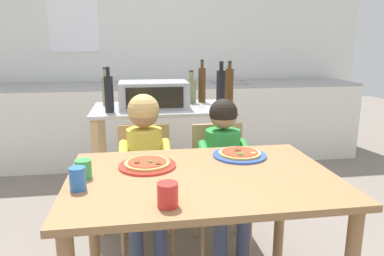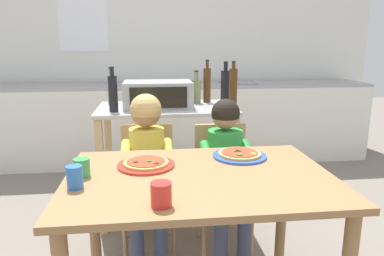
{
  "view_description": "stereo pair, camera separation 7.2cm",
  "coord_description": "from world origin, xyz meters",
  "px_view_note": "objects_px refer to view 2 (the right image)",
  "views": [
    {
      "loc": [
        -0.29,
        -1.53,
        1.35
      ],
      "look_at": [
        0.0,
        0.3,
        0.91
      ],
      "focal_mm": 33.66,
      "sensor_mm": 36.0,
      "label": 1
    },
    {
      "loc": [
        -0.22,
        -1.54,
        1.35
      ],
      "look_at": [
        0.0,
        0.3,
        0.91
      ],
      "focal_mm": 33.66,
      "sensor_mm": 36.0,
      "label": 2
    }
  ],
  "objects_px": {
    "child_in_green_shirt": "(227,160)",
    "pizza_plate_blue_rimmed": "(240,155)",
    "kitchen_island_cart": "(167,143)",
    "bottle_dark_olive_oil": "(207,84)",
    "bottle_brown_beer": "(113,93)",
    "bottle_clear_vinegar": "(225,88)",
    "bottle_squat_spirits": "(233,89)",
    "dining_chair_right": "(222,177)",
    "drinking_cup_red": "(161,194)",
    "dining_table": "(200,197)",
    "toaster_oven": "(158,94)",
    "dining_chair_left": "(148,177)",
    "pizza_plate_red_rimmed": "(146,164)",
    "child_in_yellow_shirt": "(147,155)",
    "bottle_slim_sauce": "(112,89)",
    "bottle_tall_green_wine": "(196,90)",
    "drinking_cup_green": "(82,168)",
    "drinking_cup_blue": "(75,177)"
  },
  "relations": [
    {
      "from": "dining_table",
      "to": "dining_chair_left",
      "type": "distance_m",
      "value": 0.79
    },
    {
      "from": "kitchen_island_cart",
      "to": "bottle_clear_vinegar",
      "type": "relative_size",
      "value": 3.02
    },
    {
      "from": "bottle_slim_sauce",
      "to": "dining_chair_left",
      "type": "bearing_deg",
      "value": -65.14
    },
    {
      "from": "toaster_oven",
      "to": "dining_chair_left",
      "type": "relative_size",
      "value": 0.62
    },
    {
      "from": "dining_table",
      "to": "dining_chair_right",
      "type": "bearing_deg",
      "value": 69.85
    },
    {
      "from": "bottle_brown_beer",
      "to": "pizza_plate_blue_rimmed",
      "type": "height_order",
      "value": "bottle_brown_beer"
    },
    {
      "from": "kitchen_island_cart",
      "to": "dining_chair_right",
      "type": "distance_m",
      "value": 0.6
    },
    {
      "from": "bottle_brown_beer",
      "to": "bottle_dark_olive_oil",
      "type": "height_order",
      "value": "bottle_dark_olive_oil"
    },
    {
      "from": "bottle_squat_spirits",
      "to": "drinking_cup_red",
      "type": "xyz_separation_m",
      "value": [
        -0.55,
        -1.23,
        -0.23
      ]
    },
    {
      "from": "bottle_slim_sauce",
      "to": "pizza_plate_blue_rimmed",
      "type": "bearing_deg",
      "value": -54.56
    },
    {
      "from": "dining_chair_right",
      "to": "bottle_tall_green_wine",
      "type": "bearing_deg",
      "value": 98.49
    },
    {
      "from": "bottle_tall_green_wine",
      "to": "bottle_brown_beer",
      "type": "bearing_deg",
      "value": -153.44
    },
    {
      "from": "kitchen_island_cart",
      "to": "bottle_brown_beer",
      "type": "height_order",
      "value": "bottle_brown_beer"
    },
    {
      "from": "kitchen_island_cart",
      "to": "pizza_plate_red_rimmed",
      "type": "distance_m",
      "value": 1.04
    },
    {
      "from": "dining_chair_right",
      "to": "child_in_green_shirt",
      "type": "xyz_separation_m",
      "value": [
        0.0,
        -0.13,
        0.16
      ]
    },
    {
      "from": "bottle_dark_olive_oil",
      "to": "dining_chair_right",
      "type": "xyz_separation_m",
      "value": [
        0.0,
        -0.66,
        -0.54
      ]
    },
    {
      "from": "dining_chair_left",
      "to": "toaster_oven",
      "type": "bearing_deg",
      "value": 77.78
    },
    {
      "from": "bottle_brown_beer",
      "to": "drinking_cup_red",
      "type": "xyz_separation_m",
      "value": [
        0.29,
        -1.3,
        -0.2
      ]
    },
    {
      "from": "bottle_clear_vinegar",
      "to": "toaster_oven",
      "type": "bearing_deg",
      "value": 172.66
    },
    {
      "from": "kitchen_island_cart",
      "to": "toaster_oven",
      "type": "bearing_deg",
      "value": -161.2
    },
    {
      "from": "bottle_dark_olive_oil",
      "to": "child_in_yellow_shirt",
      "type": "relative_size",
      "value": 0.33
    },
    {
      "from": "bottle_clear_vinegar",
      "to": "child_in_yellow_shirt",
      "type": "bearing_deg",
      "value": -141.69
    },
    {
      "from": "bottle_squat_spirits",
      "to": "dining_chair_right",
      "type": "bearing_deg",
      "value": -115.19
    },
    {
      "from": "bottle_tall_green_wine",
      "to": "pizza_plate_blue_rimmed",
      "type": "bearing_deg",
      "value": -84.95
    },
    {
      "from": "bottle_brown_beer",
      "to": "drinking_cup_green",
      "type": "xyz_separation_m",
      "value": [
        -0.06,
        -0.95,
        -0.21
      ]
    },
    {
      "from": "bottle_dark_olive_oil",
      "to": "dining_table",
      "type": "bearing_deg",
      "value": -100.4
    },
    {
      "from": "bottle_dark_olive_oil",
      "to": "child_in_yellow_shirt",
      "type": "distance_m",
      "value": 0.94
    },
    {
      "from": "child_in_yellow_shirt",
      "to": "pizza_plate_red_rimmed",
      "type": "xyz_separation_m",
      "value": [
        0.0,
        -0.46,
        0.1
      ]
    },
    {
      "from": "pizza_plate_blue_rimmed",
      "to": "drinking_cup_blue",
      "type": "xyz_separation_m",
      "value": [
        -0.78,
        -0.33,
        0.04
      ]
    },
    {
      "from": "dining_chair_right",
      "to": "pizza_plate_blue_rimmed",
      "type": "height_order",
      "value": "dining_chair_right"
    },
    {
      "from": "dining_table",
      "to": "pizza_plate_blue_rimmed",
      "type": "height_order",
      "value": "pizza_plate_blue_rimmed"
    },
    {
      "from": "bottle_clear_vinegar",
      "to": "bottle_squat_spirits",
      "type": "bearing_deg",
      "value": -81.19
    },
    {
      "from": "bottle_slim_sauce",
      "to": "pizza_plate_blue_rimmed",
      "type": "xyz_separation_m",
      "value": [
        0.76,
        -1.07,
        -0.23
      ]
    },
    {
      "from": "bottle_tall_green_wine",
      "to": "dining_chair_right",
      "type": "relative_size",
      "value": 0.32
    },
    {
      "from": "bottle_dark_olive_oil",
      "to": "bottle_tall_green_wine",
      "type": "xyz_separation_m",
      "value": [
        -0.09,
        -0.03,
        -0.04
      ]
    },
    {
      "from": "bottle_tall_green_wine",
      "to": "pizza_plate_red_rimmed",
      "type": "height_order",
      "value": "bottle_tall_green_wine"
    },
    {
      "from": "bottle_squat_spirits",
      "to": "child_in_yellow_shirt",
      "type": "relative_size",
      "value": 0.34
    },
    {
      "from": "bottle_dark_olive_oil",
      "to": "bottle_slim_sauce",
      "type": "relative_size",
      "value": 1.18
    },
    {
      "from": "kitchen_island_cart",
      "to": "bottle_dark_olive_oil",
      "type": "xyz_separation_m",
      "value": [
        0.34,
        0.18,
        0.43
      ]
    },
    {
      "from": "bottle_brown_beer",
      "to": "dining_table",
      "type": "distance_m",
      "value": 1.16
    },
    {
      "from": "child_in_green_shirt",
      "to": "pizza_plate_blue_rimmed",
      "type": "bearing_deg",
      "value": -90.0
    },
    {
      "from": "bottle_clear_vinegar",
      "to": "bottle_tall_green_wine",
      "type": "bearing_deg",
      "value": 128.45
    },
    {
      "from": "kitchen_island_cart",
      "to": "dining_chair_right",
      "type": "relative_size",
      "value": 1.27
    },
    {
      "from": "bottle_tall_green_wine",
      "to": "child_in_green_shirt",
      "type": "relative_size",
      "value": 0.26
    },
    {
      "from": "bottle_clear_vinegar",
      "to": "dining_table",
      "type": "relative_size",
      "value": 0.28
    },
    {
      "from": "child_in_yellow_shirt",
      "to": "drinking_cup_green",
      "type": "bearing_deg",
      "value": -116.74
    },
    {
      "from": "bottle_clear_vinegar",
      "to": "child_in_green_shirt",
      "type": "xyz_separation_m",
      "value": [
        -0.09,
        -0.52,
        -0.38
      ]
    },
    {
      "from": "bottle_tall_green_wine",
      "to": "drinking_cup_red",
      "type": "height_order",
      "value": "bottle_tall_green_wine"
    },
    {
      "from": "bottle_slim_sauce",
      "to": "child_in_yellow_shirt",
      "type": "bearing_deg",
      "value": -68.98
    },
    {
      "from": "kitchen_island_cart",
      "to": "bottle_dark_olive_oil",
      "type": "bearing_deg",
      "value": 27.83
    }
  ]
}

